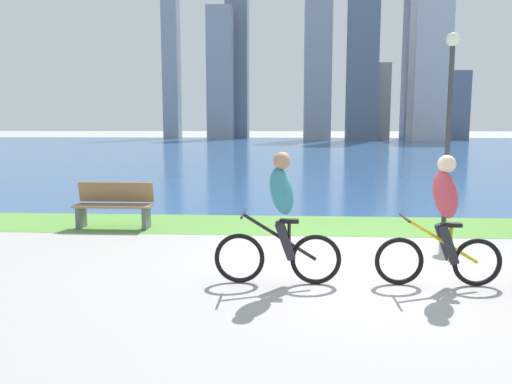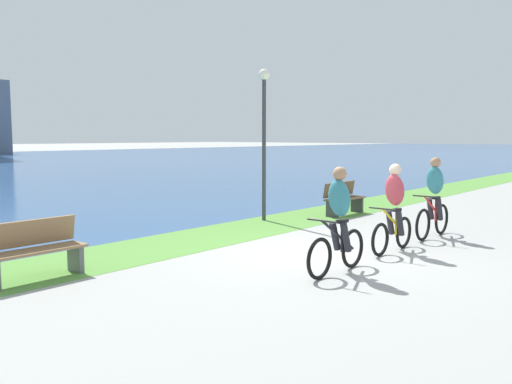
% 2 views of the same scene
% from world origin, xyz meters
% --- Properties ---
extents(ground_plane, '(300.00, 300.00, 0.00)m').
position_xyz_m(ground_plane, '(0.00, 0.00, 0.00)').
color(ground_plane, '#9E9E99').
extents(grass_strip_bayside, '(120.00, 2.01, 0.01)m').
position_xyz_m(grass_strip_bayside, '(0.00, 2.86, 0.00)').
color(grass_strip_bayside, '#59933D').
rests_on(grass_strip_bayside, ground).
extents(cyclist_lead, '(1.62, 0.52, 1.69)m').
position_xyz_m(cyclist_lead, '(-0.91, -0.91, 0.84)').
color(cyclist_lead, black).
rests_on(cyclist_lead, ground).
extents(cyclist_trailing, '(1.58, 0.52, 1.65)m').
position_xyz_m(cyclist_trailing, '(1.11, -0.86, 0.83)').
color(cyclist_trailing, black).
rests_on(cyclist_trailing, ground).
extents(cyclist_distant_rear, '(1.68, 0.52, 1.72)m').
position_xyz_m(cyclist_distant_rear, '(3.00, -0.86, 0.84)').
color(cyclist_distant_rear, black).
rests_on(cyclist_distant_rear, ground).
extents(bench_near_path, '(1.50, 0.47, 0.90)m').
position_xyz_m(bench_near_path, '(-4.21, 2.37, 0.45)').
color(bench_near_path, olive).
rests_on(bench_near_path, ground).
extents(bench_far_along_path, '(1.50, 0.47, 0.90)m').
position_xyz_m(bench_far_along_path, '(4.69, 2.38, 0.45)').
color(bench_far_along_path, brown).
rests_on(bench_far_along_path, ground).
extents(lamppost_tall, '(0.28, 0.28, 3.84)m').
position_xyz_m(lamppost_tall, '(2.46, 3.39, 2.52)').
color(lamppost_tall, '#38383D').
rests_on(lamppost_tall, ground).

